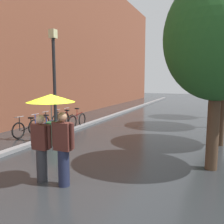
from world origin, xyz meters
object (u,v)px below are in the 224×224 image
Objects in this scene: parked_bicycle_1 at (43,127)px; parked_bicycle_4 at (74,119)px; street_tree_3 at (220,51)px; street_tree_0 at (218,38)px; couple_under_umbrella at (52,126)px; street_lamp_post at (54,78)px; litter_bin at (52,133)px; parked_bicycle_2 at (53,124)px; street_tree_2 at (221,38)px; parked_bicycle_3 at (64,121)px; parked_bicycle_0 at (28,131)px.

parked_bicycle_1 is 1.00× the size of parked_bicycle_4.
street_tree_0 is at bearing -90.91° from street_tree_3.
street_lamp_post reaches higher than couple_under_umbrella.
parked_bicycle_4 is 3.70m from litter_bin.
street_lamp_post reaches higher than parked_bicycle_2.
street_lamp_post is at bearing -136.05° from street_tree_2.
street_tree_2 is 9.46m from parked_bicycle_1.
street_tree_0 is 4.71m from couple_under_umbrella.
parked_bicycle_1 and parked_bicycle_2 have the same top height.
couple_under_umbrella reaches higher than parked_bicycle_2.
parked_bicycle_0 is at bearing -89.28° from parked_bicycle_3.
parked_bicycle_0 is 1.00× the size of parked_bicycle_1.
street_tree_2 reaches higher than parked_bicycle_3.
parked_bicycle_4 is 1.30× the size of litter_bin.
couple_under_umbrella reaches higher than parked_bicycle_0.
litter_bin is at bearing -89.72° from street_lamp_post.
couple_under_umbrella is 3.77m from litter_bin.
litter_bin is (-5.80, -9.27, -3.80)m from street_tree_3.
street_tree_3 is at bearing 73.64° from couple_under_umbrella.
parked_bicycle_1 is at bearing 132.01° from couple_under_umbrella.
parked_bicycle_3 is 3.48m from street_lamp_post.
street_lamp_post is at bearing 173.29° from street_tree_0.
street_tree_2 is at bearing 35.12° from parked_bicycle_1.
parked_bicycle_3 is 0.82m from parked_bicycle_4.
parked_bicycle_3 is 1.00× the size of parked_bicycle_4.
parked_bicycle_0 is at bearing -140.76° from street_tree_2.
parked_bicycle_0 and parked_bicycle_4 have the same top height.
couple_under_umbrella is at bearing -106.36° from street_tree_3.
street_lamp_post reaches higher than parked_bicycle_4.
street_tree_0 reaches higher than parked_bicycle_3.
parked_bicycle_2 is at bearing -92.09° from parked_bicycle_3.
street_tree_3 is at bearing 50.13° from parked_bicycle_1.
litter_bin is (-2.23, 2.89, -0.96)m from couple_under_umbrella.
street_tree_0 is 9.73m from street_tree_3.
litter_bin is (0.00, -0.23, -2.08)m from street_lamp_post.
parked_bicycle_0 and parked_bicycle_2 have the same top height.
parked_bicycle_1 is at bearing -88.67° from parked_bicycle_4.
parked_bicycle_2 is 0.85m from parked_bicycle_3.
parked_bicycle_1 is at bearing -86.45° from parked_bicycle_3.
street_tree_2 is (0.14, 6.24, 0.96)m from street_tree_0.
parked_bicycle_3 is (-0.03, 2.60, 0.00)m from parked_bicycle_0.
parked_bicycle_0 is 1.30× the size of litter_bin.
parked_bicycle_1 is (-6.99, -8.37, -3.85)m from street_tree_3.
street_tree_3 is at bearing 89.82° from street_tree_2.
couple_under_umbrella is 2.49× the size of litter_bin.
street_tree_3 reaches higher than parked_bicycle_4.
street_tree_0 is 0.83× the size of street_tree_2.
parked_bicycle_2 reaches higher than litter_bin.
parked_bicycle_3 is at bearing 156.03° from street_tree_0.
couple_under_umbrella is 4.00m from street_lamp_post.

